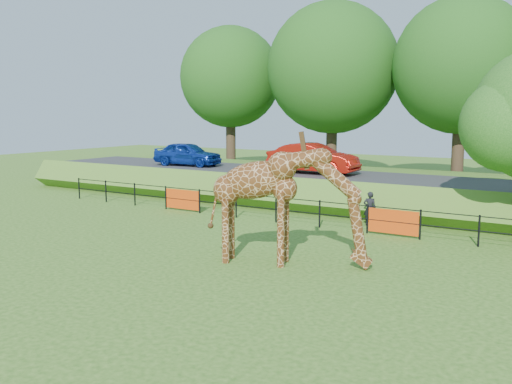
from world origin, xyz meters
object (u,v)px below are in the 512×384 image
car_blue (188,154)px  car_red (313,158)px  visitor (370,208)px  giraffe (288,207)px

car_blue → car_red: (8.05, 0.16, 0.08)m
car_blue → visitor: (12.85, -4.27, -1.42)m
car_blue → visitor: 13.61m
car_blue → car_red: car_red is taller
car_blue → giraffe: bearing=-136.2°
car_blue → car_red: 8.05m
giraffe → car_red: 12.39m
visitor → car_red: bearing=-62.4°
car_red → visitor: bearing=-132.8°
car_blue → visitor: car_blue is taller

